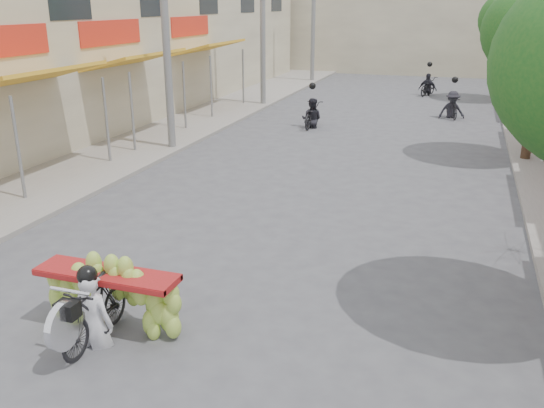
{
  "coord_description": "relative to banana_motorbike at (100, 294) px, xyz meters",
  "views": [
    {
      "loc": [
        3.46,
        -4.35,
        4.54
      ],
      "look_at": [
        0.36,
        4.97,
        1.1
      ],
      "focal_mm": 38.0,
      "sensor_mm": 36.0,
      "label": 1
    }
  ],
  "objects": [
    {
      "name": "banana_motorbike",
      "position": [
        0.0,
        0.0,
        0.0
      ],
      "size": [
        2.2,
        1.79,
        2.01
      ],
      "color": "black",
      "rests_on": "ground"
    },
    {
      "name": "bg_motorbike_a",
      "position": [
        -0.89,
        15.21,
        0.05
      ],
      "size": [
        0.8,
        1.67,
        1.95
      ],
      "color": "black",
      "rests_on": "ground"
    },
    {
      "name": "bg_motorbike_b",
      "position": [
        4.15,
        18.83,
        0.2
      ],
      "size": [
        1.17,
        1.58,
        1.95
      ],
      "color": "black",
      "rests_on": "ground"
    },
    {
      "name": "utility_pole_back",
      "position": [
        -4.29,
        28.28,
        3.35
      ],
      "size": [
        0.6,
        0.24,
        8.0
      ],
      "color": "slate",
      "rests_on": "ground"
    },
    {
      "name": "shophouse_row_left",
      "position": [
        -10.87,
        12.26,
        2.32
      ],
      "size": [
        9.77,
        40.0,
        6.0
      ],
      "color": "#C2B899",
      "rests_on": "ground"
    },
    {
      "name": "utility_pole_far",
      "position": [
        -4.29,
        19.28,
        3.35
      ],
      "size": [
        0.6,
        0.24,
        8.0
      ],
      "color": "slate",
      "rests_on": "ground"
    },
    {
      "name": "utility_pole_mid",
      "position": [
        -4.29,
        10.28,
        3.35
      ],
      "size": [
        0.6,
        0.24,
        8.0
      ],
      "color": "slate",
      "rests_on": "ground"
    },
    {
      "name": "bg_motorbike_c",
      "position": [
        2.75,
        24.97,
        0.11
      ],
      "size": [
        1.09,
        1.73,
        1.95
      ],
      "color": "black",
      "rests_on": "ground"
    },
    {
      "name": "far_building",
      "position": [
        1.11,
        36.28,
        2.82
      ],
      "size": [
        20.0,
        6.0,
        7.0
      ],
      "primitive_type": "cube",
      "color": "#C2B899",
      "rests_on": "ground"
    },
    {
      "name": "street_tree_mid",
      "position": [
        6.51,
        12.28,
        3.1
      ],
      "size": [
        3.4,
        3.4,
        5.25
      ],
      "color": "#3A2719",
      "rests_on": "ground"
    },
    {
      "name": "street_tree_far",
      "position": [
        6.51,
        24.28,
        3.1
      ],
      "size": [
        3.4,
        3.4,
        5.25
      ],
      "color": "#3A2719",
      "rests_on": "ground"
    },
    {
      "name": "sidewalk_left",
      "position": [
        -5.89,
        13.28,
        -0.62
      ],
      "size": [
        4.0,
        60.0,
        0.12
      ],
      "primitive_type": "cube",
      "color": "gray",
      "rests_on": "ground"
    }
  ]
}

